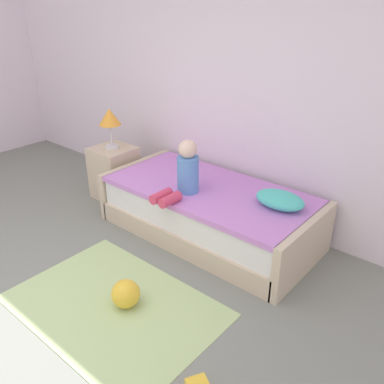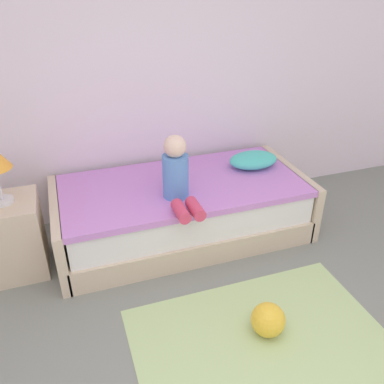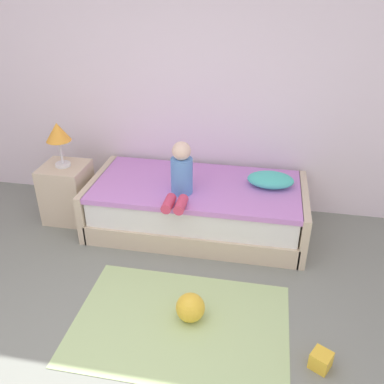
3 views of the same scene
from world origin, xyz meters
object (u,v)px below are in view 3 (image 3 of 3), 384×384
(nightstand, at_px, (68,192))
(pillow, at_px, (271,180))
(toy_block, at_px, (321,360))
(bed, at_px, (197,207))
(child_figure, at_px, (181,175))
(toy_ball, at_px, (190,308))
(table_lamp, at_px, (58,134))

(nightstand, distance_m, pillow, 2.07)
(pillow, relative_size, toy_block, 3.52)
(nightstand, bearing_deg, bed, 1.92)
(toy_block, bearing_deg, nightstand, 149.43)
(child_figure, xyz_separation_m, toy_ball, (0.28, -1.00, -0.59))
(bed, relative_size, toy_block, 16.87)
(child_figure, bearing_deg, toy_block, -46.25)
(table_lamp, relative_size, toy_block, 3.60)
(table_lamp, distance_m, toy_ball, 2.10)
(table_lamp, bearing_deg, toy_block, -30.57)
(bed, height_order, pillow, pillow)
(table_lamp, bearing_deg, bed, 1.92)
(bed, relative_size, toy_ball, 9.56)
(child_figure, xyz_separation_m, pillow, (0.80, 0.33, -0.14))
(nightstand, bearing_deg, child_figure, -8.39)
(table_lamp, xyz_separation_m, toy_block, (2.45, -1.45, -0.87))
(bed, bearing_deg, child_figure, -115.36)
(table_lamp, relative_size, pillow, 1.02)
(table_lamp, height_order, pillow, table_lamp)
(toy_block, bearing_deg, toy_ball, 164.23)
(pillow, bearing_deg, child_figure, -157.79)
(table_lamp, bearing_deg, pillow, 4.06)
(table_lamp, bearing_deg, child_figure, -8.39)
(nightstand, relative_size, toy_ball, 2.72)
(toy_block, bearing_deg, pillow, 104.37)
(toy_block, bearing_deg, child_figure, 133.75)
(toy_ball, bearing_deg, nightstand, 142.07)
(pillow, height_order, toy_ball, pillow)
(table_lamp, relative_size, toy_ball, 2.04)
(nightstand, xyz_separation_m, toy_block, (2.45, -1.45, -0.24))
(table_lamp, distance_m, pillow, 2.08)
(table_lamp, xyz_separation_m, pillow, (2.05, 0.15, -0.37))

